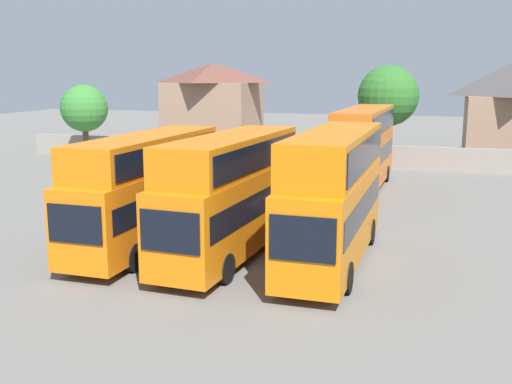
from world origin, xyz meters
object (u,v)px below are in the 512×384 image
house_terrace_left (213,105)px  tree_right_of_lot (388,96)px  tree_left_of_lot (84,109)px  bus_6 (364,145)px  bus_5 (315,159)px  bus_4 (240,155)px  bus_3 (334,190)px  bus_2 (231,189)px  bus_1 (147,185)px  house_terrace_centre (509,110)px

house_terrace_left → tree_right_of_lot: bearing=-18.4°
tree_left_of_lot → tree_right_of_lot: 25.38m
bus_6 → bus_5: bearing=-85.1°
bus_5 → house_terrace_left: house_terrace_left is taller
bus_4 → bus_6: size_ratio=0.94×
tree_right_of_lot → bus_6: bearing=-92.2°
bus_3 → bus_2: bearing=-85.3°
bus_1 → bus_3: bearing=91.1°
bus_2 → house_terrace_centre: house_terrace_centre is taller
bus_5 → bus_6: bearing=92.0°
bus_4 → house_terrace_left: 20.23m
bus_1 → house_terrace_centre: 37.74m
bus_2 → bus_3: size_ratio=1.00×
bus_3 → bus_4: (-8.82, 15.31, -0.94)m
bus_3 → tree_right_of_lot: tree_right_of_lot is taller
house_terrace_left → house_terrace_centre: size_ratio=1.04×
bus_1 → house_terrace_centre: size_ratio=1.25×
bus_4 → tree_right_of_lot: bearing=147.9°
house_terrace_left → bus_1: bearing=-74.1°
bus_2 → house_terrace_left: 36.28m
bus_2 → bus_6: size_ratio=0.86×
house_terrace_left → tree_right_of_lot: size_ratio=1.08×
bus_2 → tree_right_of_lot: 28.34m
bus_5 → house_terrace_centre: house_terrace_centre is taller
house_terrace_centre → tree_right_of_lot: house_terrace_centre is taller
house_terrace_left → house_terrace_centre: (27.16, -0.10, -0.01)m
bus_4 → house_terrace_centre: bearing=137.1°
bus_6 → tree_left_of_lot: size_ratio=1.86×
bus_5 → bus_4: bearing=-90.2°
bus_1 → tree_right_of_lot: (7.82, 27.65, 2.83)m
bus_1 → bus_4: 15.34m
bus_3 → house_terrace_centre: (9.63, 33.33, 1.35)m
bus_5 → tree_right_of_lot: size_ratio=1.32×
bus_2 → house_terrace_left: size_ratio=1.19×
bus_5 → tree_left_of_lot: bearing=-108.7°
bus_4 → house_terrace_left: (-8.71, 18.11, 2.30)m
bus_2 → bus_5: (0.41, 15.65, -0.90)m
bus_2 → tree_left_of_lot: 30.64m
bus_5 → tree_left_of_lot: tree_left_of_lot is taller
bus_2 → bus_6: (3.46, 15.81, 0.14)m
bus_4 → house_terrace_left: size_ratio=1.30×
house_terrace_centre → bus_4: bearing=-135.7°
bus_2 → bus_3: bearing=97.5°
bus_5 → tree_right_of_lot: (3.52, 12.28, 3.67)m
bus_6 → bus_2: bearing=-10.5°
house_terrace_left → bus_5: bearing=-52.6°
tree_left_of_lot → bus_5: bearing=-17.7°
bus_2 → house_terrace_left: (-13.39, 33.68, 1.49)m
bus_6 → house_terrace_centre: size_ratio=1.44×
bus_2 → bus_6: bearing=171.5°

